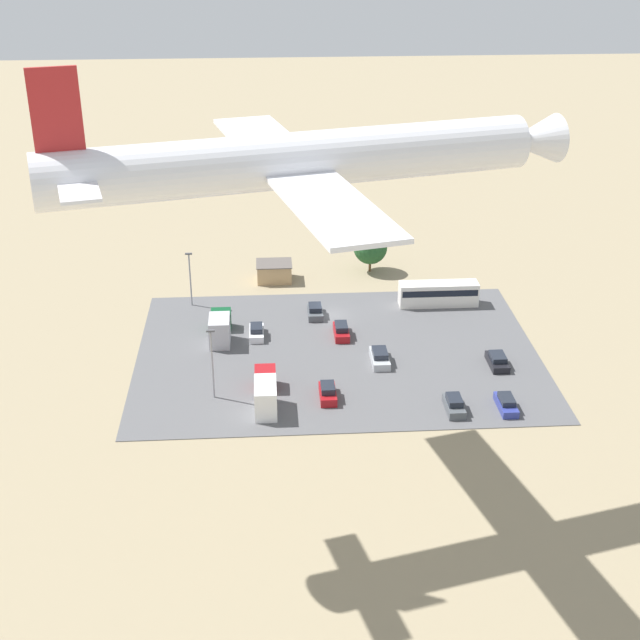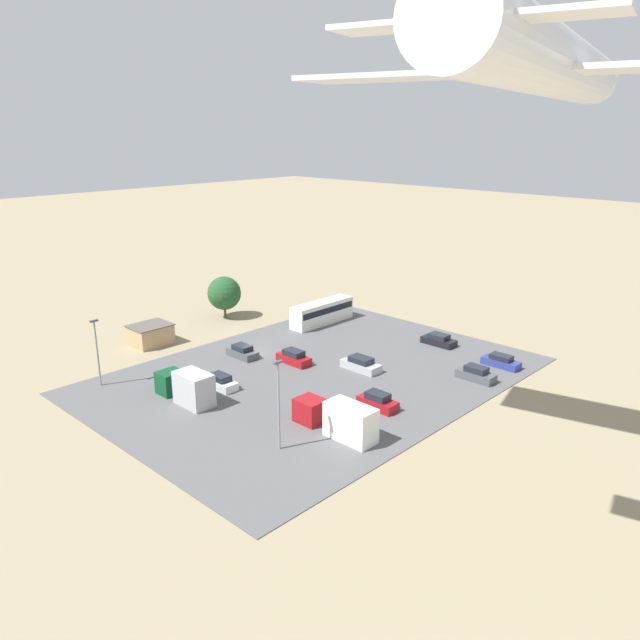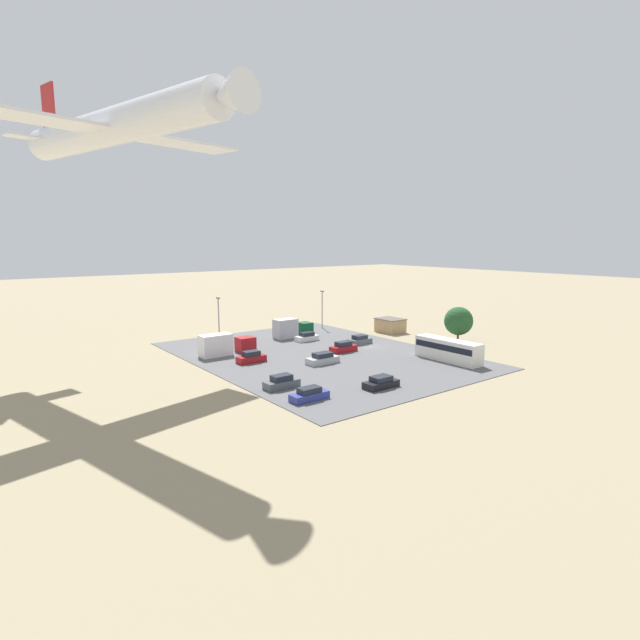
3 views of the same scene
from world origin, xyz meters
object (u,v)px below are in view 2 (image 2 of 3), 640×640
object	(u,v)px
shed_building	(151,334)
parked_car_3	(476,374)
bus	(322,312)
parked_car_1	(378,402)
parked_truck_0	(187,387)
parked_car_2	(242,352)
parked_car_5	(439,340)
parked_car_7	(361,364)
parked_truck_1	(339,419)
airplane	(551,62)
parked_car_6	(294,358)
parked_car_0	(501,361)
parked_car_4	(220,382)

from	to	relation	value
shed_building	parked_car_3	xyz separation A→B (m)	(-18.38, 36.57, -0.58)
bus	parked_car_1	world-z (taller)	bus
parked_truck_0	parked_car_2	bearing A→B (deg)	25.97
shed_building	parked_truck_0	size ratio (longest dim) A/B	0.68
parked_car_5	parked_car_7	xyz separation A→B (m)	(13.56, -1.65, 0.06)
parked_truck_1	airplane	world-z (taller)	airplane
parked_car_7	parked_car_6	bearing A→B (deg)	-61.20
parked_car_5	parked_car_6	xyz separation A→B (m)	(17.47, -8.75, 0.09)
parked_car_6	parked_truck_0	distance (m)	14.94
parked_truck_1	shed_building	bearing A→B (deg)	87.38
parked_car_3	shed_building	bearing A→B (deg)	-63.31
bus	parked_car_5	bearing A→B (deg)	12.50
parked_car_5	parked_car_7	distance (m)	13.66
parked_car_0	parked_car_4	distance (m)	32.50
parked_car_4	parked_car_6	distance (m)	10.49
parked_car_0	parked_car_6	size ratio (longest dim) A/B	1.01
bus	parked_car_4	bearing A→B (deg)	-71.89
parked_car_1	parked_car_5	world-z (taller)	parked_car_1
parked_car_4	parked_truck_0	distance (m)	4.55
shed_building	parked_car_5	distance (m)	37.14
parked_car_0	parked_car_6	world-z (taller)	parked_car_6
shed_building	parked_car_0	distance (m)	43.76
parked_car_6	airplane	world-z (taller)	airplane
parked_car_5	parked_car_7	world-z (taller)	parked_car_7
shed_building	parked_car_1	bearing A→B (deg)	98.87
parked_car_5	parked_car_0	bearing A→B (deg)	81.56
airplane	parked_car_3	bearing A→B (deg)	113.99
airplane	parked_truck_0	bearing A→B (deg)	-176.24
parked_car_4	parked_car_1	bearing A→B (deg)	-63.39
shed_building	parked_truck_1	world-z (taller)	parked_truck_1
parked_car_2	parked_car_7	size ratio (longest dim) A/B	0.85
parked_car_0	parked_car_3	distance (m)	5.63
parked_car_2	shed_building	bearing A→B (deg)	112.33
parked_car_2	bus	bearing A→B (deg)	8.22
parked_car_4	bus	bearing A→B (deg)	18.11
bus	parked_car_1	size ratio (longest dim) A/B	2.52
parked_car_1	parked_car_3	world-z (taller)	parked_car_1
parked_car_0	parked_car_1	size ratio (longest dim) A/B	1.07
shed_building	parked_car_2	size ratio (longest dim) A/B	1.23
parked_car_2	parked_car_4	bearing A→B (deg)	-144.04
parked_truck_0	airplane	distance (m)	43.51
parked_car_2	parked_car_7	bearing A→B (deg)	-62.60
bus	parked_car_3	world-z (taller)	bus
shed_building	parked_car_7	world-z (taller)	shed_building
parked_car_1	parked_car_2	distance (m)	20.90
shed_building	parked_truck_0	distance (m)	19.46
parked_car_3	parked_car_7	bearing A→B (deg)	-59.65
parked_car_4	parked_car_6	size ratio (longest dim) A/B	0.94
parked_truck_1	parked_car_2	bearing A→B (deg)	73.09
parked_car_7	parked_truck_1	world-z (taller)	parked_truck_1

